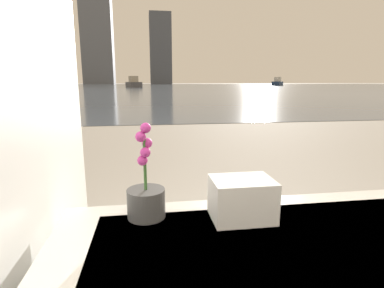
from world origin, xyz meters
name	(u,v)px	position (x,y,z in m)	size (l,w,h in m)	color
potted_orchid	(146,197)	(-0.50, 0.85, 0.60)	(0.15, 0.15, 0.38)	#4C4C4C
towel_stack	(242,199)	(-0.13, 0.78, 0.59)	(0.24, 0.18, 0.16)	white
harbor_water	(149,87)	(0.00, 62.00, 0.01)	(180.00, 110.00, 0.01)	slate
harbor_boat_0	(134,83)	(-2.71, 54.07, 0.69)	(3.11, 5.44, 1.93)	#4C4C51
harbor_boat_3	(278,82)	(32.57, 73.37, 0.75)	(4.74, 5.70, 2.10)	navy
skyline_tower_1	(96,12)	(-17.63, 118.00, 25.26)	(10.81, 8.45, 50.52)	slate
skyline_tower_2	(160,50)	(5.11, 118.00, 12.72)	(7.89, 10.12, 25.45)	#4C515B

